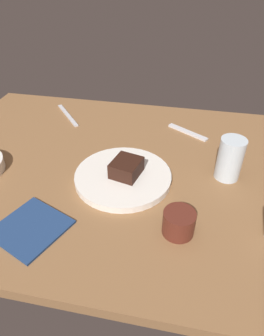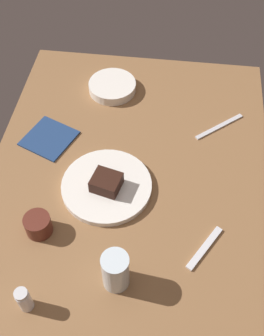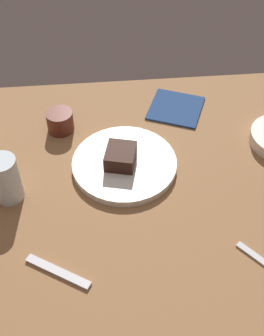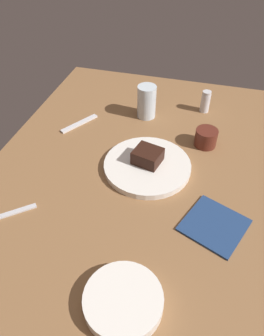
# 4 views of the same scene
# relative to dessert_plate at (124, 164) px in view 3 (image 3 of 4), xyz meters

# --- Properties ---
(dining_table) EXTENTS (1.20, 0.84, 0.03)m
(dining_table) POSITION_rel_dessert_plate_xyz_m (-0.01, 0.06, -0.02)
(dining_table) COLOR brown
(dining_table) RESTS_ON ground
(dessert_plate) EXTENTS (0.26, 0.26, 0.02)m
(dessert_plate) POSITION_rel_dessert_plate_xyz_m (0.00, 0.00, 0.00)
(dessert_plate) COLOR white
(dessert_plate) RESTS_ON dining_table
(chocolate_cake_slice) EXTENTS (0.09, 0.09, 0.04)m
(chocolate_cake_slice) POSITION_rel_dessert_plate_xyz_m (0.01, 0.00, 0.03)
(chocolate_cake_slice) COLOR black
(chocolate_cake_slice) RESTS_ON dessert_plate
(water_glass) EXTENTS (0.07, 0.07, 0.12)m
(water_glass) POSITION_rel_dessert_plate_xyz_m (0.28, 0.07, 0.05)
(water_glass) COLOR silver
(water_glass) RESTS_ON dining_table
(coffee_cup) EXTENTS (0.07, 0.07, 0.06)m
(coffee_cup) POSITION_rel_dessert_plate_xyz_m (0.16, -0.16, 0.02)
(coffee_cup) COLOR #562319
(coffee_cup) RESTS_ON dining_table
(dessert_spoon) EXTENTS (0.14, 0.09, 0.01)m
(dessert_spoon) POSITION_rel_dessert_plate_xyz_m (0.16, 0.29, -0.01)
(dessert_spoon) COLOR silver
(dessert_spoon) RESTS_ON dining_table
(folded_napkin) EXTENTS (0.19, 0.19, 0.01)m
(folded_napkin) POSITION_rel_dessert_plate_xyz_m (-0.17, -0.21, -0.01)
(folded_napkin) COLOR navy
(folded_napkin) RESTS_ON dining_table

